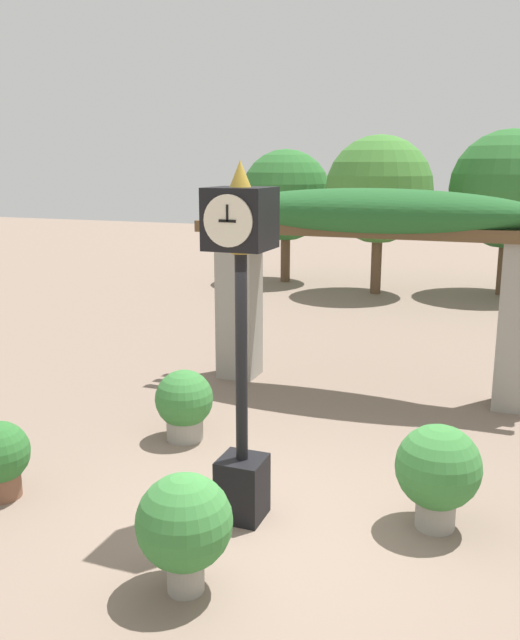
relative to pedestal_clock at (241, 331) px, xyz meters
The scene contains 7 objects.
ground_plane 1.97m from the pedestal_clock, 17.29° to the right, with size 60.00×60.00×0.00m, color #7F6B5B.
pedestal_clock is the anchor object (origin of this frame).
pergola 4.32m from the pedestal_clock, 85.25° to the left, with size 5.51×1.20×3.11m.
potted_plant_near_right 1.85m from the pedestal_clock, 89.29° to the right, with size 0.80×0.80×1.03m.
potted_plant_far_left 2.56m from the pedestal_clock, 132.66° to the left, with size 0.74×0.74×0.92m.
potted_plant_far_right 2.32m from the pedestal_clock, 14.70° to the left, with size 0.83×0.83×1.05m.
tree_line 13.01m from the pedestal_clock, 87.09° to the left, with size 11.37×3.98×4.34m.
Camera 1 is at (2.00, -5.61, 3.48)m, focal length 38.00 mm.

